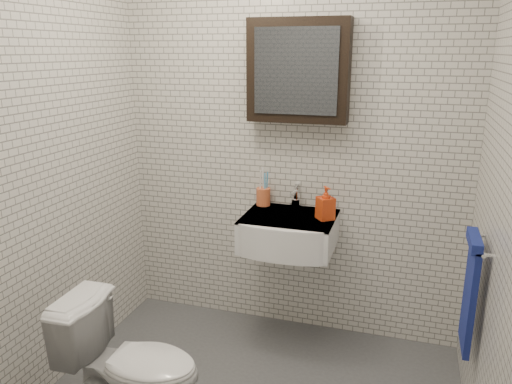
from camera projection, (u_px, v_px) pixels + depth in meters
room_shell at (239, 135)px, 2.15m from camera, size 2.22×2.02×2.51m
washbasin at (288, 233)px, 3.01m from camera, size 0.55×0.50×0.20m
faucet at (296, 198)px, 3.14m from camera, size 0.06×0.20×0.15m
mirror_cabinet at (298, 71)px, 2.93m from camera, size 0.60×0.15×0.60m
towel_rail at (471, 288)px, 2.38m from camera, size 0.09×0.30×0.58m
toothbrush_cup at (263, 196)px, 3.22m from camera, size 0.11×0.11×0.25m
soap_bottle at (326, 203)px, 2.94m from camera, size 0.13×0.13×0.20m
toilet at (132, 367)px, 2.41m from camera, size 0.68×0.40×0.69m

